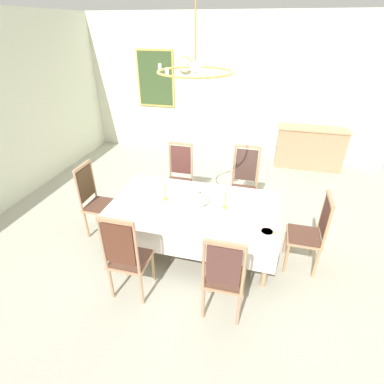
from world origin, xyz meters
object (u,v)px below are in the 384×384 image
object	(u,v)px
sideboard	(309,148)
spoon_secondary	(276,234)
bowl_near_right	(267,232)
chair_north_b	(244,183)
chair_head_west	(96,200)
chair_head_east	(310,232)
framed_painting	(156,79)
chair_south_a	(127,256)
mounted_clock	(185,65)
candlestick_east	(226,199)
soup_tureen	(200,198)
dining_table	(195,208)
candlestick_west	(165,191)
chair_north_a	(179,177)
spoon_primary	(236,191)
chandelier	(195,71)
chair_south_b	(224,275)
bowl_near_left	(228,190)

from	to	relation	value
sideboard	spoon_secondary	bearing A→B (deg)	78.84
bowl_near_right	spoon_secondary	bearing A→B (deg)	13.80
chair_north_b	chair_head_west	bearing A→B (deg)	26.01
chair_head_east	framed_painting	bearing A→B (deg)	43.20
bowl_near_right	sideboard	world-z (taller)	sideboard
chair_south_a	mounted_clock	distance (m)	4.83
spoon_secondary	framed_painting	xyz separation A→B (m)	(-2.90, 3.96, 0.97)
candlestick_east	chair_north_b	bearing A→B (deg)	81.11
soup_tureen	candlestick_east	bearing A→B (deg)	-0.00
chair_north_b	framed_painting	world-z (taller)	framed_painting
dining_table	chair_north_b	size ratio (longest dim) A/B	1.83
chair_head_west	framed_painting	bearing A→B (deg)	-174.71
candlestick_west	mounted_clock	size ratio (longest dim) A/B	1.03
chair_north_a	spoon_primary	xyz separation A→B (m)	(1.02, -0.54, 0.17)
spoon_secondary	chair_south_a	bearing A→B (deg)	-174.04
chair_north_a	chandelier	bearing A→B (deg)	117.53
chair_south_b	framed_painting	xyz separation A→B (m)	(-2.41, 4.57, 1.15)
chair_head_west	chair_head_east	xyz separation A→B (m)	(3.02, -0.00, -0.01)
chair_head_east	candlestick_east	bearing A→B (deg)	90.00
candlestick_east	spoon_secondary	world-z (taller)	candlestick_east
chair_head_east	bowl_near_left	size ratio (longest dim) A/B	6.66
soup_tureen	mounted_clock	bearing A→B (deg)	108.51
spoon_primary	mounted_clock	world-z (taller)	mounted_clock
soup_tureen	candlestick_west	bearing A→B (deg)	180.00
dining_table	spoon_primary	distance (m)	0.69
chair_north_a	bowl_near_left	world-z (taller)	chair_north_a
chair_north_a	sideboard	world-z (taller)	chair_north_a
dining_table	chair_south_a	size ratio (longest dim) A/B	1.88
candlestick_west	chandelier	xyz separation A→B (m)	(0.41, -0.00, 1.53)
chair_head_east	mounted_clock	world-z (taller)	mounted_clock
chair_south_a	mounted_clock	bearing A→B (deg)	97.37
candlestick_east	sideboard	bearing A→B (deg)	67.29
candlestick_west	spoon_secondary	xyz separation A→B (m)	(1.47, -0.40, -0.13)
candlestick_west	mounted_clock	world-z (taller)	mounted_clock
soup_tureen	spoon_primary	size ratio (longest dim) A/B	1.40
chair_head_west	sideboard	distance (m)	4.68
chair_south_a	soup_tureen	bearing A→B (deg)	59.39
candlestick_west	sideboard	xyz separation A→B (m)	(2.20, 3.31, -0.42)
soup_tureen	candlestick_east	size ratio (longest dim) A/B	0.71
candlestick_east	bowl_near_left	bearing A→B (deg)	94.09
chair_south_b	sideboard	xyz separation A→B (m)	(1.23, 4.32, -0.12)
candlestick_west	candlestick_east	world-z (taller)	candlestick_east
candlestick_east	chair_north_a	bearing A→B (deg)	132.84
dining_table	soup_tureen	size ratio (longest dim) A/B	9.08
chair_north_b	soup_tureen	bearing A→B (deg)	63.89
chair_head_west	spoon_primary	world-z (taller)	chair_head_west
soup_tureen	bowl_near_left	world-z (taller)	soup_tureen
candlestick_east	chair_head_west	bearing A→B (deg)	180.00
chair_head_west	candlestick_west	bearing A→B (deg)	90.00
bowl_near_right	spoon_secondary	world-z (taller)	bowl_near_right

